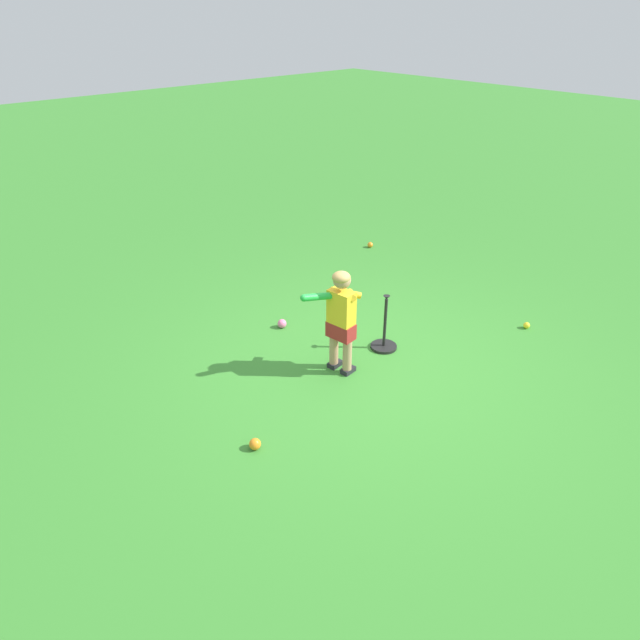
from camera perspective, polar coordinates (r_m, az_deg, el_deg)
ground_plane at (r=5.93m, az=4.66°, el=-4.71°), size 40.00×40.00×0.00m
child_batter at (r=5.56m, az=2.02°, el=0.71°), size 0.62×0.34×1.08m
play_ball_behind_batter at (r=6.99m, az=19.47°, el=-0.50°), size 0.07×0.07×0.07m
play_ball_by_bucket at (r=6.61m, az=-3.72°, el=-0.35°), size 0.10×0.10×0.10m
play_ball_near_batter at (r=4.96m, az=-6.35°, el=-11.92°), size 0.10×0.10×0.10m
play_ball_center_lawn at (r=8.82m, az=4.91°, el=7.31°), size 0.08×0.08×0.08m
batting_tee at (r=6.23m, az=6.26°, el=-1.88°), size 0.28×0.28×0.62m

